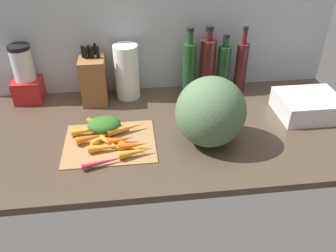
% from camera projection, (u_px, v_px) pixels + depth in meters
% --- Properties ---
extents(ground_plane, '(1.70, 0.80, 0.03)m').
position_uv_depth(ground_plane, '(166.00, 130.00, 1.48)').
color(ground_plane, '#47382B').
extents(wall_back, '(1.70, 0.03, 0.60)m').
position_uv_depth(wall_back, '(157.00, 29.00, 1.62)').
color(wall_back, '#ADB7C1').
rests_on(wall_back, ground_plane).
extents(cutting_board, '(0.36, 0.29, 0.01)m').
position_uv_depth(cutting_board, '(110.00, 143.00, 1.37)').
color(cutting_board, '#997047').
rests_on(cutting_board, ground_plane).
extents(carrot_0, '(0.17, 0.08, 0.04)m').
position_uv_depth(carrot_0, '(127.00, 128.00, 1.42)').
color(carrot_0, orange).
rests_on(carrot_0, cutting_board).
extents(carrot_1, '(0.10, 0.11, 0.02)m').
position_uv_depth(carrot_1, '(112.00, 144.00, 1.34)').
color(carrot_1, orange).
rests_on(carrot_1, cutting_board).
extents(carrot_2, '(0.15, 0.04, 0.03)m').
position_uv_depth(carrot_2, '(108.00, 147.00, 1.32)').
color(carrot_2, orange).
rests_on(carrot_2, cutting_board).
extents(carrot_3, '(0.13, 0.05, 0.02)m').
position_uv_depth(carrot_3, '(122.00, 141.00, 1.35)').
color(carrot_3, red).
rests_on(carrot_3, cutting_board).
extents(carrot_4, '(0.12, 0.13, 0.02)m').
position_uv_depth(carrot_4, '(105.00, 135.00, 1.39)').
color(carrot_4, orange).
rests_on(carrot_4, cutting_board).
extents(carrot_5, '(0.17, 0.06, 0.02)m').
position_uv_depth(carrot_5, '(106.00, 161.00, 1.25)').
color(carrot_5, '#B2264C').
rests_on(carrot_5, cutting_board).
extents(carrot_6, '(0.12, 0.07, 0.03)m').
position_uv_depth(carrot_6, '(91.00, 138.00, 1.36)').
color(carrot_6, orange).
rests_on(carrot_6, cutting_board).
extents(carrot_7, '(0.14, 0.05, 0.03)m').
position_uv_depth(carrot_7, '(89.00, 130.00, 1.41)').
color(carrot_7, orange).
rests_on(carrot_7, cutting_board).
extents(carrot_8, '(0.10, 0.08, 0.02)m').
position_uv_depth(carrot_8, '(132.00, 147.00, 1.32)').
color(carrot_8, orange).
rests_on(carrot_8, cutting_board).
extents(carrot_9, '(0.11, 0.04, 0.03)m').
position_uv_depth(carrot_9, '(133.00, 145.00, 1.32)').
color(carrot_9, orange).
rests_on(carrot_9, cutting_board).
extents(carrot_10, '(0.14, 0.06, 0.03)m').
position_uv_depth(carrot_10, '(136.00, 152.00, 1.29)').
color(carrot_10, orange).
rests_on(carrot_10, cutting_board).
extents(carrot_11, '(0.11, 0.06, 0.03)m').
position_uv_depth(carrot_11, '(121.00, 139.00, 1.35)').
color(carrot_11, orange).
rests_on(carrot_11, cutting_board).
extents(carrot_12, '(0.13, 0.11, 0.02)m').
position_uv_depth(carrot_12, '(102.00, 125.00, 1.45)').
color(carrot_12, orange).
rests_on(carrot_12, cutting_board).
extents(carrot_greens_pile, '(0.14, 0.11, 0.06)m').
position_uv_depth(carrot_greens_pile, '(104.00, 125.00, 1.42)').
color(carrot_greens_pile, '#2D6023').
rests_on(carrot_greens_pile, cutting_board).
extents(winter_squash, '(0.27, 0.25, 0.28)m').
position_uv_depth(winter_squash, '(211.00, 112.00, 1.30)').
color(winter_squash, '#4C6B47').
rests_on(winter_squash, ground_plane).
extents(knife_block, '(0.11, 0.17, 0.27)m').
position_uv_depth(knife_block, '(94.00, 79.00, 1.61)').
color(knife_block, brown).
rests_on(knife_block, ground_plane).
extents(blender_appliance, '(0.13, 0.13, 0.27)m').
position_uv_depth(blender_appliance, '(26.00, 78.00, 1.60)').
color(blender_appliance, red).
rests_on(blender_appliance, ground_plane).
extents(paper_towel_roll, '(0.11, 0.11, 0.26)m').
position_uv_depth(paper_towel_roll, '(127.00, 72.00, 1.62)').
color(paper_towel_roll, white).
rests_on(paper_towel_roll, ground_plane).
extents(bottle_0, '(0.06, 0.06, 0.33)m').
position_uv_depth(bottle_0, '(189.00, 68.00, 1.64)').
color(bottle_0, '#19421E').
rests_on(bottle_0, ground_plane).
extents(bottle_1, '(0.08, 0.08, 0.33)m').
position_uv_depth(bottle_1, '(207.00, 65.00, 1.66)').
color(bottle_1, '#471919').
rests_on(bottle_1, ground_plane).
extents(bottle_2, '(0.06, 0.06, 0.29)m').
position_uv_depth(bottle_2, '(223.00, 68.00, 1.67)').
color(bottle_2, '#19421E').
rests_on(bottle_2, ground_plane).
extents(bottle_3, '(0.06, 0.06, 0.33)m').
position_uv_depth(bottle_3, '(241.00, 67.00, 1.67)').
color(bottle_3, '#471919').
rests_on(bottle_3, ground_plane).
extents(dish_rack, '(0.27, 0.22, 0.09)m').
position_uv_depth(dish_rack, '(308.00, 105.00, 1.53)').
color(dish_rack, silver).
rests_on(dish_rack, ground_plane).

